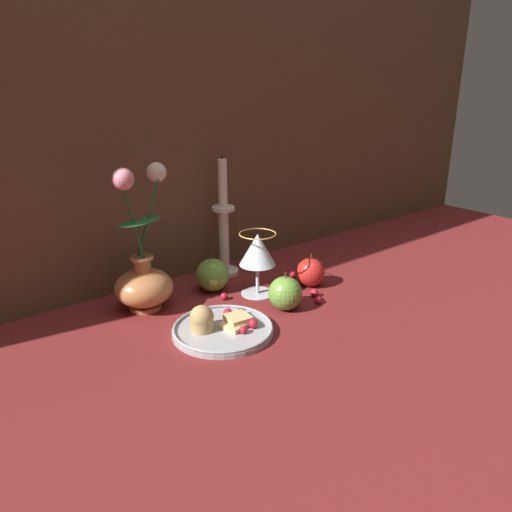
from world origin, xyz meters
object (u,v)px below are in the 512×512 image
object	(u,v)px
vase	(144,275)
apple_at_table_edge	(285,293)
plate_with_pastries	(220,327)
candlestick	(224,230)
apple_beside_vase	(212,275)
wine_glass	(258,252)
apple_near_glass	(311,272)

from	to	relation	value
vase	apple_at_table_edge	world-z (taller)	vase
plate_with_pastries	candlestick	distance (m)	0.34
candlestick	apple_beside_vase	distance (m)	0.14
plate_with_pastries	wine_glass	distance (m)	0.22
vase	candlestick	world-z (taller)	vase
vase	plate_with_pastries	xyz separation A→B (m)	(0.06, -0.19, -0.06)
apple_at_table_edge	wine_glass	bearing A→B (deg)	88.06
candlestick	apple_near_glass	size ratio (longest dim) A/B	3.73
plate_with_pastries	apple_at_table_edge	bearing A→B (deg)	0.72
apple_beside_vase	candlestick	bearing A→B (deg)	40.23
wine_glass	apple_beside_vase	world-z (taller)	wine_glass
candlestick	apple_at_table_edge	distance (m)	0.27
vase	apple_beside_vase	size ratio (longest dim) A/B	3.48
wine_glass	apple_beside_vase	xyz separation A→B (m)	(-0.07, 0.08, -0.07)
apple_near_glass	wine_glass	bearing A→B (deg)	162.06
apple_beside_vase	apple_near_glass	bearing A→B (deg)	-31.38
apple_near_glass	apple_at_table_edge	bearing A→B (deg)	-156.39
candlestick	apple_near_glass	bearing A→B (deg)	-58.95
plate_with_pastries	apple_near_glass	size ratio (longest dim) A/B	2.48
vase	wine_glass	xyz separation A→B (m)	(0.24, -0.09, 0.03)
plate_with_pastries	apple_beside_vase	world-z (taller)	apple_beside_vase
plate_with_pastries	apple_beside_vase	distance (m)	0.21
plate_with_pastries	candlestick	xyz separation A→B (m)	(0.19, 0.26, 0.10)
candlestick	apple_at_table_edge	world-z (taller)	candlestick
apple_near_glass	apple_at_table_edge	xyz separation A→B (m)	(-0.13, -0.06, 0.00)
plate_with_pastries	apple_at_table_edge	xyz separation A→B (m)	(0.17, 0.00, 0.02)
vase	candlestick	size ratio (longest dim) A/B	1.04
vase	wine_glass	size ratio (longest dim) A/B	2.12
wine_glass	apple_at_table_edge	world-z (taller)	wine_glass
vase	apple_beside_vase	world-z (taller)	vase
apple_beside_vase	apple_at_table_edge	size ratio (longest dim) A/B	1.05
vase	apple_near_glass	distance (m)	0.40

